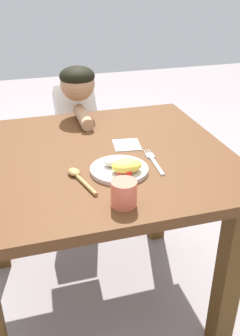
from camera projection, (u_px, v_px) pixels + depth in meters
ground_plane at (98, 297)px, 1.80m from camera, size 8.00×8.00×0.00m
dining_table at (94, 186)px, 1.51m from camera, size 1.05×0.93×0.75m
plate at (121, 168)px, 1.30m from camera, size 0.20×0.20×0.06m
fork at (154, 161)px, 1.38m from camera, size 0.03×0.20×0.01m
spoon at (78, 176)px, 1.27m from camera, size 0.07×0.19×0.02m
drinking_cup at (124, 193)px, 1.12m from camera, size 0.08×0.08×0.08m
person at (77, 147)px, 2.01m from camera, size 0.19×0.45×0.98m
napkin at (127, 145)px, 1.51m from camera, size 0.12×0.12×0.00m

